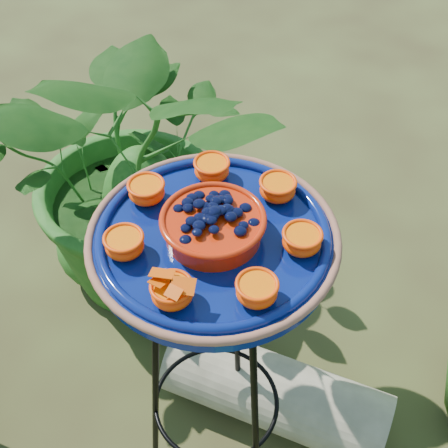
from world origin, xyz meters
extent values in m
torus|color=black|center=(-0.02, 0.07, 0.88)|extent=(0.31, 0.31, 0.02)
torus|color=black|center=(-0.02, 0.07, 0.31)|extent=(0.40, 0.40, 0.01)
cylinder|color=black|center=(-0.05, 0.22, 0.44)|extent=(0.04, 0.09, 0.89)
cylinder|color=black|center=(-0.12, -0.03, 0.44)|extent=(0.07, 0.07, 0.89)
cylinder|color=black|center=(0.12, 0.04, 0.44)|extent=(0.09, 0.04, 0.89)
cylinder|color=#07165C|center=(-0.02, 0.07, 0.92)|extent=(0.55, 0.55, 0.04)
torus|color=#905641|center=(-0.02, 0.07, 0.93)|extent=(0.47, 0.47, 0.02)
torus|color=#07165C|center=(-0.02, 0.07, 0.94)|extent=(0.44, 0.44, 0.02)
cylinder|color=#B92106|center=(-0.02, 0.07, 0.96)|extent=(0.22, 0.22, 0.04)
torus|color=#B92106|center=(-0.02, 0.07, 0.98)|extent=(0.19, 0.19, 0.01)
ellipsoid|color=black|center=(-0.02, 0.07, 0.99)|extent=(0.16, 0.16, 0.03)
ellipsoid|color=#F03B02|center=(0.13, 0.14, 0.95)|extent=(0.07, 0.07, 0.04)
cylinder|color=orange|center=(0.13, 0.14, 0.97)|extent=(0.06, 0.06, 0.01)
ellipsoid|color=#F03B02|center=(0.02, 0.23, 0.95)|extent=(0.07, 0.07, 0.04)
cylinder|color=orange|center=(0.02, 0.23, 0.97)|extent=(0.06, 0.06, 0.01)
ellipsoid|color=#F03B02|center=(-0.12, 0.20, 0.95)|extent=(0.07, 0.07, 0.04)
cylinder|color=orange|center=(-0.12, 0.20, 0.97)|extent=(0.06, 0.06, 0.01)
ellipsoid|color=#F03B02|center=(-0.18, 0.08, 0.95)|extent=(0.07, 0.07, 0.04)
cylinder|color=orange|center=(-0.18, 0.08, 0.97)|extent=(0.06, 0.06, 0.01)
ellipsoid|color=#F03B02|center=(-0.12, -0.05, 0.95)|extent=(0.07, 0.07, 0.04)
cylinder|color=orange|center=(-0.12, -0.05, 0.97)|extent=(0.06, 0.06, 0.01)
ellipsoid|color=#F03B02|center=(0.02, -0.08, 0.95)|extent=(0.07, 0.07, 0.04)
cylinder|color=orange|center=(0.02, -0.08, 0.97)|extent=(0.06, 0.06, 0.01)
ellipsoid|color=#F03B02|center=(0.13, 0.00, 0.95)|extent=(0.07, 0.07, 0.04)
cylinder|color=orange|center=(0.13, 0.00, 0.97)|extent=(0.06, 0.06, 0.01)
cylinder|color=black|center=(0.02, -0.08, 0.98)|extent=(0.02, 0.03, 0.00)
cube|color=#ED3B04|center=(-0.01, -0.08, 0.99)|extent=(0.05, 0.04, 0.01)
cube|color=#ED3B04|center=(0.04, -0.08, 0.99)|extent=(0.05, 0.04, 0.01)
cylinder|color=tan|center=(0.04, 0.29, 0.11)|extent=(0.69, 0.36, 0.22)
imported|color=#174C14|center=(-0.63, 0.50, 0.51)|extent=(1.16, 1.10, 1.02)
camera|label=1|loc=(0.46, -0.55, 1.78)|focal=50.00mm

